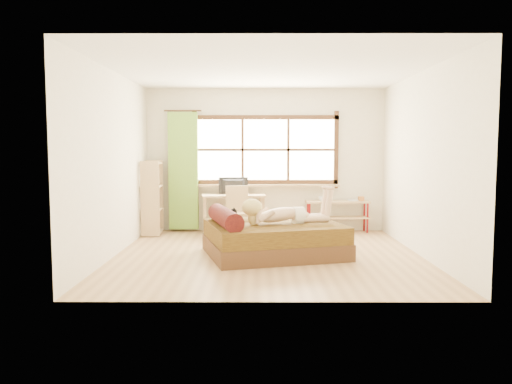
{
  "coord_description": "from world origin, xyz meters",
  "views": [
    {
      "loc": [
        -0.15,
        -7.26,
        1.58
      ],
      "look_at": [
        -0.17,
        0.2,
        0.92
      ],
      "focal_mm": 35.0,
      "sensor_mm": 36.0,
      "label": 1
    }
  ],
  "objects_px": {
    "desk": "(233,200)",
    "pipe_shelf": "(338,209)",
    "bookshelf": "(152,197)",
    "bed": "(271,238)",
    "chair": "(237,209)",
    "woman": "(285,204)",
    "kitten": "(226,215)"
  },
  "relations": [
    {
      "from": "chair",
      "to": "woman",
      "type": "bearing_deg",
      "value": -71.82
    },
    {
      "from": "bed",
      "to": "chair",
      "type": "xyz_separation_m",
      "value": [
        -0.56,
        1.56,
        0.25
      ]
    },
    {
      "from": "woman",
      "to": "chair",
      "type": "height_order",
      "value": "woman"
    },
    {
      "from": "chair",
      "to": "pipe_shelf",
      "type": "distance_m",
      "value": 1.94
    },
    {
      "from": "woman",
      "to": "kitten",
      "type": "distance_m",
      "value": 0.9
    },
    {
      "from": "bed",
      "to": "chair",
      "type": "bearing_deg",
      "value": 94.34
    },
    {
      "from": "pipe_shelf",
      "to": "bookshelf",
      "type": "height_order",
      "value": "bookshelf"
    },
    {
      "from": "pipe_shelf",
      "to": "woman",
      "type": "bearing_deg",
      "value": -120.83
    },
    {
      "from": "kitten",
      "to": "bookshelf",
      "type": "relative_size",
      "value": 0.21
    },
    {
      "from": "desk",
      "to": "bookshelf",
      "type": "height_order",
      "value": "bookshelf"
    },
    {
      "from": "desk",
      "to": "pipe_shelf",
      "type": "relative_size",
      "value": 1.01
    },
    {
      "from": "desk",
      "to": "pipe_shelf",
      "type": "bearing_deg",
      "value": -3.62
    },
    {
      "from": "chair",
      "to": "bed",
      "type": "bearing_deg",
      "value": -77.39
    },
    {
      "from": "woman",
      "to": "bookshelf",
      "type": "distance_m",
      "value": 2.96
    },
    {
      "from": "woman",
      "to": "chair",
      "type": "relative_size",
      "value": 1.47
    },
    {
      "from": "desk",
      "to": "kitten",
      "type": "bearing_deg",
      "value": -97.91
    },
    {
      "from": "woman",
      "to": "kitten",
      "type": "bearing_deg",
      "value": 154.82
    },
    {
      "from": "bookshelf",
      "to": "chair",
      "type": "bearing_deg",
      "value": -12.21
    },
    {
      "from": "bookshelf",
      "to": "pipe_shelf",
      "type": "bearing_deg",
      "value": 0.49
    },
    {
      "from": "pipe_shelf",
      "to": "kitten",
      "type": "bearing_deg",
      "value": -138.37
    },
    {
      "from": "chair",
      "to": "pipe_shelf",
      "type": "bearing_deg",
      "value": 7.44
    },
    {
      "from": "kitten",
      "to": "desk",
      "type": "height_order",
      "value": "desk"
    },
    {
      "from": "kitten",
      "to": "desk",
      "type": "distance_m",
      "value": 1.82
    },
    {
      "from": "desk",
      "to": "pipe_shelf",
      "type": "distance_m",
      "value": 1.98
    },
    {
      "from": "desk",
      "to": "bed",
      "type": "bearing_deg",
      "value": -78.51
    },
    {
      "from": "desk",
      "to": "chair",
      "type": "distance_m",
      "value": 0.4
    },
    {
      "from": "pipe_shelf",
      "to": "bookshelf",
      "type": "distance_m",
      "value": 3.47
    },
    {
      "from": "woman",
      "to": "pipe_shelf",
      "type": "distance_m",
      "value": 2.39
    },
    {
      "from": "chair",
      "to": "bookshelf",
      "type": "height_order",
      "value": "bookshelf"
    },
    {
      "from": "pipe_shelf",
      "to": "desk",
      "type": "bearing_deg",
      "value": -179.05
    },
    {
      "from": "kitten",
      "to": "pipe_shelf",
      "type": "distance_m",
      "value": 2.78
    },
    {
      "from": "desk",
      "to": "bookshelf",
      "type": "bearing_deg",
      "value": 177.96
    }
  ]
}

